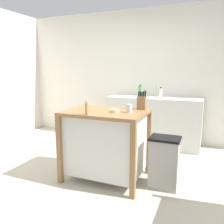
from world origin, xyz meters
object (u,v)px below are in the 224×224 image
kitchen_island (106,141)px  bottle_hand_soap (140,91)px  knife_block (142,102)px  bowl_ceramic_small (115,111)px  drinking_cup (129,108)px  trash_bin (164,162)px  sink_faucet (156,91)px  pepper_grinder (87,108)px  bottle_spray_cleaner (161,93)px

kitchen_island → bottle_hand_soap: 1.74m
kitchen_island → knife_block: (0.39, 0.28, 0.49)m
bowl_ceramic_small → drinking_cup: 0.18m
drinking_cup → trash_bin: drinking_cup is taller
trash_bin → bowl_ceramic_small: bearing=-169.7°
sink_faucet → bottle_hand_soap: size_ratio=0.99×
bottle_hand_soap → drinking_cup: bearing=-78.4°
pepper_grinder → sink_faucet: sink_faucet is taller
sink_faucet → bowl_ceramic_small: bearing=-93.4°
trash_bin → drinking_cup: bearing=-172.0°
bottle_hand_soap → bowl_ceramic_small: bearing=-84.2°
sink_faucet → bottle_spray_cleaner: 0.25m
knife_block → drinking_cup: size_ratio=2.47×
kitchen_island → pepper_grinder: bearing=-107.4°
drinking_cup → trash_bin: size_ratio=0.16×
kitchen_island → drinking_cup: 0.55m
drinking_cup → sink_faucet: 1.79m
bottle_spray_cleaner → bottle_hand_soap: (-0.41, 0.10, 0.01)m
kitchen_island → sink_faucet: size_ratio=4.64×
sink_faucet → bottle_hand_soap: (-0.28, -0.12, -0.01)m
bottle_spray_cleaner → sink_faucet: bearing=121.0°
drinking_cup → bottle_spray_cleaner: bottle_spray_cleaner is taller
knife_block → bottle_spray_cleaner: (-0.00, 1.29, 0.01)m
knife_block → sink_faucet: 1.51m
knife_block → drinking_cup: bearing=-104.7°
trash_bin → sink_faucet: 1.93m
knife_block → drinking_cup: (-0.08, -0.29, -0.04)m
pepper_grinder → bottle_spray_cleaner: bearing=75.6°
bowl_ceramic_small → sink_faucet: size_ratio=0.51×
bowl_ceramic_small → pepper_grinder: size_ratio=0.68×
drinking_cup → trash_bin: 0.78m
knife_block → drinking_cup: knife_block is taller
drinking_cup → bottle_hand_soap: (-0.34, 1.67, 0.06)m
bottle_spray_cleaner → bottle_hand_soap: size_ratio=0.90×
bowl_ceramic_small → bottle_spray_cleaner: 1.64m
pepper_grinder → bottle_spray_cleaner: 1.94m
bottle_spray_cleaner → knife_block: bearing=-89.8°
knife_block → sink_faucet: bearing=95.1°
knife_block → bottle_spray_cleaner: knife_block is taller
knife_block → trash_bin: 0.80m
bottle_spray_cleaner → trash_bin: bearing=-76.4°
drinking_cup → pepper_grinder: (-0.41, -0.30, 0.03)m
kitchen_island → trash_bin: (0.75, 0.05, -0.19)m
bowl_ceramic_small → sink_faucet: (0.11, 1.84, 0.10)m
knife_block → pepper_grinder: size_ratio=1.53×
bowl_ceramic_small → pepper_grinder: pepper_grinder is taller
pepper_grinder → trash_bin: 1.14m
trash_bin → pepper_grinder: bearing=-156.7°
pepper_grinder → bottle_hand_soap: 1.97m
knife_block → pepper_grinder: knife_block is taller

